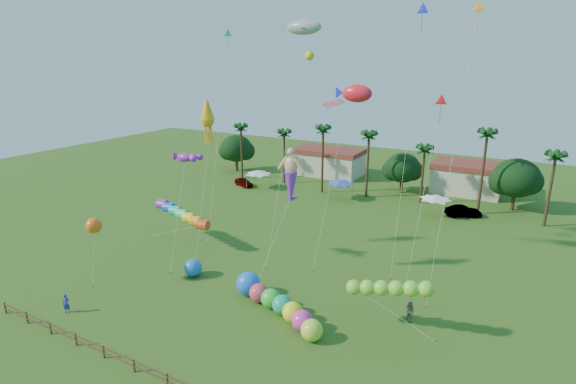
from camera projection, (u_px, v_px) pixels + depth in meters
The scene contains 23 objects.
ground at pixel (224, 338), 34.01m from camera, with size 160.00×160.00×0.00m, color #285116.
tree_line at pixel (418, 169), 67.97m from camera, with size 69.46×8.91×11.00m.
buildings_row at pixel (386, 171), 76.75m from camera, with size 35.00×7.00×4.00m.
tent_row at pixel (339, 183), 66.45m from camera, with size 31.00×4.00×0.60m.
fence at pixel (167, 379), 28.81m from camera, with size 36.12×0.12×1.00m.
car_a at pixel (244, 182), 74.61m from camera, with size 1.59×3.96×1.35m, color #4C4C54.
car_b at pixel (463, 211), 60.02m from camera, with size 1.59×4.57×1.50m, color #4C4C54.
spectator_a at pixel (66, 304), 37.25m from camera, with size 0.61×0.40×1.68m, color #3035A9.
spectator_b at pixel (409, 311), 35.94m from camera, with size 0.90×0.70×1.85m, color gray.
caterpillar_inflatable at pixel (275, 302), 37.34m from camera, with size 10.23×5.63×2.16m.
blue_ball at pixel (193, 268), 43.56m from camera, with size 1.75×1.75×1.75m, color blue.
rainbow_tube at pixel (188, 222), 49.57m from camera, with size 10.66×1.71×3.66m.
green_worm at pixel (354, 287), 34.96m from camera, with size 9.64×3.27×3.98m.
orange_ball_kite at pixel (94, 226), 40.76m from camera, with size 1.52×1.71×6.52m.
merman_kite at pixel (291, 179), 42.18m from camera, with size 2.56×4.95×12.01m.
fish_kite at pixel (357, 94), 43.34m from camera, with size 4.71×6.27×18.08m.
shark_kite at pixel (304, 27), 44.24m from camera, with size 5.04×7.86×24.23m.
squid_kite at pixel (208, 121), 46.10m from camera, with size 1.68×4.27×16.39m.
lobster_kite at pixel (185, 157), 44.21m from camera, with size 3.55×4.87×11.65m.
delta_kite_red at pixel (441, 104), 39.19m from camera, with size 1.61×3.74×17.41m.
delta_kite_yellow at pixel (477, 17), 33.63m from camera, with size 1.73×3.39×24.55m.
delta_kite_green at pixel (227, 41), 47.92m from camera, with size 1.16×4.91×23.44m.
delta_kite_blue at pixel (422, 16), 39.14m from camera, with size 1.19×3.81×25.06m.
Camera 1 is at (18.58, -23.34, 20.34)m, focal length 28.00 mm.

